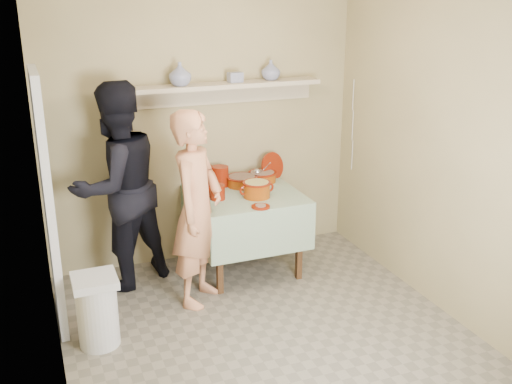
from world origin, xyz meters
name	(u,v)px	position (x,y,z in m)	size (l,w,h in m)	color
ground	(274,343)	(0.00, 0.00, 0.00)	(3.50, 3.50, 0.00)	#736B5A
tile_panel	(48,203)	(-1.46, 0.95, 1.00)	(0.06, 0.70, 2.00)	silver
plate_stack_a	(204,176)	(-0.04, 1.58, 0.86)	(0.15, 0.15, 0.21)	#661003
plate_stack_b	(220,176)	(0.10, 1.55, 0.86)	(0.16, 0.16, 0.19)	#661003
bowl_stack	(218,192)	(-0.04, 1.20, 0.83)	(0.13, 0.13, 0.13)	#661003
empty_bowl	(211,192)	(-0.06, 1.34, 0.79)	(0.19, 0.19, 0.06)	#661003
propped_lid	(272,166)	(0.66, 1.61, 0.88)	(0.28, 0.28, 0.02)	#661003
vase_right	(271,70)	(0.65, 1.63, 1.81)	(0.18, 0.18, 0.19)	navy
vase_left	(180,74)	(-0.23, 1.60, 1.82)	(0.20, 0.20, 0.21)	navy
ceramic_box	(235,77)	(0.29, 1.62, 1.77)	(0.13, 0.09, 0.09)	navy
person_cook	(197,209)	(-0.32, 0.86, 0.83)	(0.60, 0.39, 1.65)	tan
person_helper	(117,187)	(-0.87, 1.42, 0.91)	(0.89, 0.69, 1.82)	black
room_shell	(276,135)	(0.00, 0.00, 1.61)	(3.04, 3.54, 2.62)	tan
serving_table	(245,205)	(0.25, 1.28, 0.64)	(0.97, 0.97, 0.76)	#4C2D16
cazuela_meat_a	(242,180)	(0.29, 1.48, 0.82)	(0.30, 0.30, 0.10)	#762A03
cazuela_meat_b	(262,176)	(0.52, 1.53, 0.82)	(0.28, 0.28, 0.10)	#762A03
ladle	(258,172)	(0.47, 1.51, 0.87)	(0.08, 0.26, 0.19)	silver
cazuela_rice	(257,188)	(0.31, 1.13, 0.85)	(0.33, 0.25, 0.14)	#762A03
front_plate	(261,206)	(0.24, 0.86, 0.77)	(0.16, 0.16, 0.03)	#661003
wall_shelf	(225,87)	(0.20, 1.65, 1.67)	(1.80, 0.25, 0.21)	#BDAC8C
trash_bin	(97,311)	(-1.22, 0.47, 0.28)	(0.32, 0.32, 0.56)	silver
electrical_cord	(353,125)	(1.47, 1.48, 1.25)	(0.01, 0.05, 0.90)	silver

